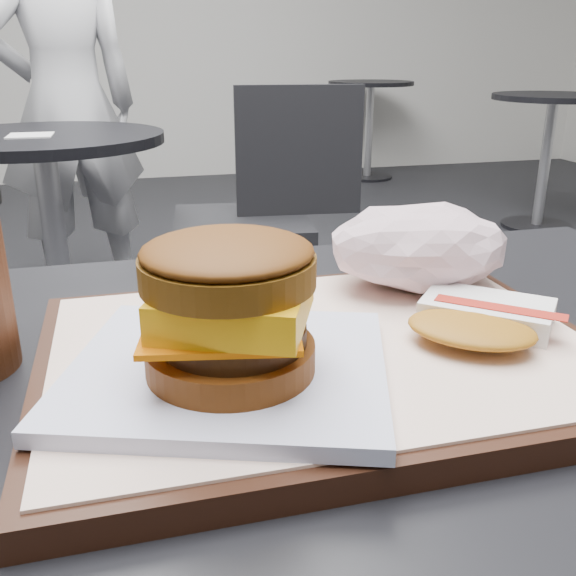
% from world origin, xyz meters
% --- Properties ---
extents(serving_tray, '(0.38, 0.28, 0.02)m').
position_xyz_m(serving_tray, '(-0.01, 0.01, 0.78)').
color(serving_tray, black).
rests_on(serving_tray, customer_table).
extents(breakfast_sandwich, '(0.24, 0.22, 0.09)m').
position_xyz_m(breakfast_sandwich, '(-0.08, -0.03, 0.83)').
color(breakfast_sandwich, white).
rests_on(breakfast_sandwich, serving_tray).
extents(hash_brown, '(0.13, 0.13, 0.02)m').
position_xyz_m(hash_brown, '(0.10, 0.00, 0.80)').
color(hash_brown, white).
rests_on(hash_brown, serving_tray).
extents(crumpled_wrapper, '(0.15, 0.12, 0.07)m').
position_xyz_m(crumpled_wrapper, '(0.10, 0.10, 0.82)').
color(crumpled_wrapper, silver).
rests_on(crumpled_wrapper, serving_tray).
extents(neighbor_table, '(0.70, 0.70, 0.75)m').
position_xyz_m(neighbor_table, '(-0.35, 1.65, 0.55)').
color(neighbor_table, black).
rests_on(neighbor_table, ground).
extents(napkin, '(0.12, 0.12, 0.00)m').
position_xyz_m(napkin, '(-0.37, 1.60, 0.75)').
color(napkin, white).
rests_on(napkin, neighbor_table).
extents(neighbor_chair, '(0.62, 0.47, 0.88)m').
position_xyz_m(neighbor_chair, '(0.29, 1.59, 0.51)').
color(neighbor_chair, '#A8A8AD').
rests_on(neighbor_chair, ground).
extents(patron, '(0.65, 0.52, 1.56)m').
position_xyz_m(patron, '(-0.31, 2.31, 0.78)').
color(patron, silver).
rests_on(patron, ground).
extents(bg_table_near, '(0.66, 0.66, 0.75)m').
position_xyz_m(bg_table_near, '(2.20, 2.80, 0.56)').
color(bg_table_near, black).
rests_on(bg_table_near, ground).
extents(bg_table_far, '(0.66, 0.66, 0.75)m').
position_xyz_m(bg_table_far, '(1.80, 4.50, 0.56)').
color(bg_table_far, black).
rests_on(bg_table_far, ground).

